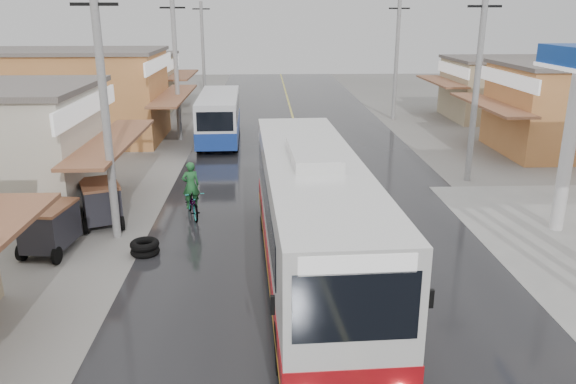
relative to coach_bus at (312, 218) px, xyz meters
name	(u,v)px	position (x,y,z in m)	size (l,w,h in m)	color
road	(311,182)	(0.76, 9.34, -1.81)	(12.00, 90.00, 0.02)	black
centre_line	(311,182)	(0.76, 9.34, -1.80)	(0.15, 90.00, 0.01)	#D8CC4C
shopfronts_left	(38,168)	(-12.24, 12.34, -1.82)	(11.00, 44.00, 5.20)	tan
utility_poles_left	(156,178)	(-6.24, 10.34, -1.82)	(1.60, 50.00, 8.00)	gray
utility_poles_right	(467,180)	(7.76, 9.34, -1.82)	(1.60, 36.00, 8.00)	gray
coach_bus	(312,218)	(0.00, 0.00, 0.00)	(3.16, 12.18, 3.77)	silver
second_bus	(219,116)	(-3.85, 17.82, -0.37)	(2.38, 8.16, 2.69)	silver
cyclist	(192,199)	(-3.93, 5.18, -1.12)	(1.23, 2.08, 2.12)	black
tricycle_near	(49,226)	(-7.94, 2.12, -0.94)	(1.54, 2.15, 1.54)	#26262D
tricycle_far	(100,201)	(-7.03, 4.48, -0.94)	(1.98, 2.21, 1.55)	#26262D
tyre_stack	(145,248)	(-5.01, 1.84, -1.59)	(0.90, 0.90, 0.46)	black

